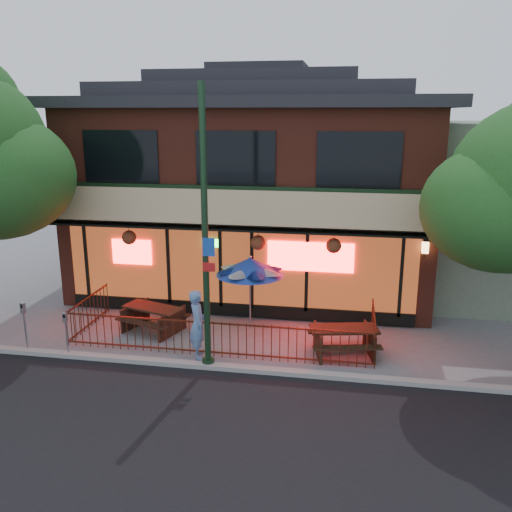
{
  "coord_description": "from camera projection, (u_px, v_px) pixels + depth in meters",
  "views": [
    {
      "loc": [
        3.39,
        -12.72,
        6.3
      ],
      "look_at": [
        0.83,
        2.0,
        2.35
      ],
      "focal_mm": 38.0,
      "sensor_mm": 36.0,
      "label": 1
    }
  ],
  "objects": [
    {
      "name": "ground",
      "position": [
        212.0,
        359.0,
        14.29
      ],
      "size": [
        80.0,
        80.0,
        0.0
      ],
      "primitive_type": "plane",
      "color": "gray",
      "rests_on": "ground"
    },
    {
      "name": "curb",
      "position": [
        207.0,
        366.0,
        13.8
      ],
      "size": [
        80.0,
        0.25,
        0.12
      ],
      "primitive_type": "cube",
      "color": "#999993",
      "rests_on": "ground"
    },
    {
      "name": "restaurant_building",
      "position": [
        258.0,
        174.0,
        20.0
      ],
      "size": [
        12.96,
        9.49,
        8.05
      ],
      "color": "maroon",
      "rests_on": "ground"
    },
    {
      "name": "neighbor_building",
      "position": [
        508.0,
        208.0,
        19.36
      ],
      "size": [
        6.0,
        7.0,
        6.0
      ],
      "primitive_type": "cube",
      "color": "gray",
      "rests_on": "ground"
    },
    {
      "name": "patio_fence",
      "position": [
        216.0,
        330.0,
        14.6
      ],
      "size": [
        8.44,
        2.62,
        1.0
      ],
      "color": "#501E11",
      "rests_on": "ground"
    },
    {
      "name": "street_light",
      "position": [
        205.0,
        247.0,
        13.1
      ],
      "size": [
        0.43,
        0.32,
        7.0
      ],
      "color": "#17341D",
      "rests_on": "ground"
    },
    {
      "name": "picnic_table_left",
      "position": [
        153.0,
        315.0,
        16.05
      ],
      "size": [
        2.12,
        1.85,
        0.76
      ],
      "color": "#341D13",
      "rests_on": "ground"
    },
    {
      "name": "picnic_table_right",
      "position": [
        344.0,
        337.0,
        14.47
      ],
      "size": [
        2.03,
        1.71,
        0.77
      ],
      "color": "black",
      "rests_on": "ground"
    },
    {
      "name": "patio_umbrella",
      "position": [
        250.0,
        266.0,
        15.87
      ],
      "size": [
        1.99,
        2.0,
        2.28
      ],
      "color": "gray",
      "rests_on": "ground"
    },
    {
      "name": "pedestrian",
      "position": [
        198.0,
        324.0,
        14.21
      ],
      "size": [
        0.67,
        0.8,
        1.86
      ],
      "primitive_type": "imported",
      "rotation": [
        0.0,
        0.0,
        1.95
      ],
      "color": "#628DC4",
      "rests_on": "ground"
    },
    {
      "name": "parking_meter_near",
      "position": [
        66.0,
        327.0,
        14.25
      ],
      "size": [
        0.11,
        0.1,
        1.24
      ],
      "color": "#9C9DA4",
      "rests_on": "ground"
    },
    {
      "name": "parking_meter_far",
      "position": [
        24.0,
        319.0,
        14.5
      ],
      "size": [
        0.16,
        0.15,
        1.42
      ],
      "color": "#919499",
      "rests_on": "ground"
    }
  ]
}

